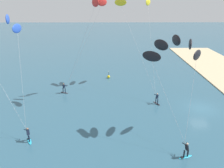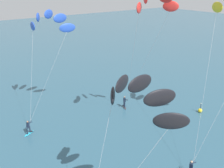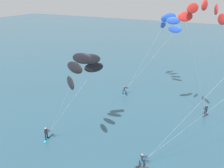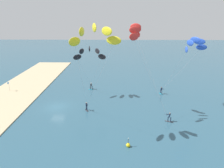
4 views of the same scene
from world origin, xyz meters
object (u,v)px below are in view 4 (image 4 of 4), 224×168
kitesurfer_far_out (94,38)px  kitesurfer_mid_water (137,36)px  marker_buoy (128,145)px  kitesurfer_downwind (193,46)px  beach_flag (9,85)px  kitesurfer_nearshore (90,54)px

kitesurfer_far_out → kitesurfer_mid_water: bearing=136.0°
kitesurfer_mid_water → marker_buoy: 16.15m
kitesurfer_mid_water → kitesurfer_downwind: kitesurfer_mid_water is taller
marker_buoy → beach_flag: size_ratio=0.63×
kitesurfer_downwind → beach_flag: kitesurfer_downwind is taller
kitesurfer_mid_water → kitesurfer_nearshore: bearing=-138.6°
kitesurfer_far_out → marker_buoy: size_ratio=11.66×
kitesurfer_far_out → kitesurfer_downwind: size_ratio=1.21×
kitesurfer_nearshore → kitesurfer_far_out: (15.90, 2.67, 4.84)m
kitesurfer_far_out → kitesurfer_nearshore: bearing=-170.5°
kitesurfer_mid_water → kitesurfer_downwind: size_ratio=1.19×
kitesurfer_mid_water → beach_flag: kitesurfer_mid_water is taller
kitesurfer_downwind → marker_buoy: bearing=-40.0°
kitesurfer_nearshore → kitesurfer_mid_water: 13.81m
kitesurfer_downwind → marker_buoy: kitesurfer_downwind is taller
marker_buoy → kitesurfer_far_out: bearing=-116.1°
beach_flag → kitesurfer_far_out: bearing=49.3°
kitesurfer_nearshore → kitesurfer_downwind: size_ratio=0.84×
kitesurfer_mid_water → kitesurfer_far_out: bearing=-44.0°
kitesurfer_far_out → kitesurfer_downwind: 21.58m
kitesurfer_far_out → beach_flag: bearing=-130.7°
kitesurfer_far_out → marker_buoy: kitesurfer_far_out is taller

